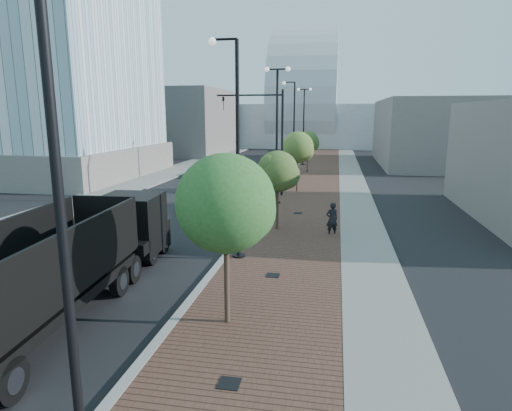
% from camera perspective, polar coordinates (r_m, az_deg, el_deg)
% --- Properties ---
extents(ground, '(220.00, 220.00, 0.00)m').
position_cam_1_polar(ground, '(10.93, -18.35, -23.40)').
color(ground, black).
extents(sidewalk, '(7.00, 140.00, 0.12)m').
position_cam_1_polar(sidewalk, '(48.12, 9.03, 4.36)').
color(sidewalk, '#4C2D23').
rests_on(sidewalk, ground).
extents(concrete_strip, '(2.40, 140.00, 0.13)m').
position_cam_1_polar(concrete_strip, '(48.14, 12.25, 4.24)').
color(concrete_strip, slate).
rests_on(concrete_strip, ground).
extents(curb, '(0.30, 140.00, 0.14)m').
position_cam_1_polar(curb, '(48.33, 4.87, 4.51)').
color(curb, gray).
rests_on(curb, ground).
extents(west_sidewalk, '(4.00, 140.00, 0.12)m').
position_cam_1_polar(west_sidewalk, '(51.24, -9.80, 4.78)').
color(west_sidewalk, slate).
rests_on(west_sidewalk, ground).
extents(dump_truck, '(3.36, 13.47, 3.27)m').
position_cam_1_polar(dump_truck, '(16.62, -20.14, -5.79)').
color(dump_truck, black).
rests_on(dump_truck, ground).
extents(white_sedan, '(2.58, 5.05, 1.59)m').
position_cam_1_polar(white_sedan, '(28.99, -4.11, 1.05)').
color(white_sedan, silver).
rests_on(white_sedan, ground).
extents(dark_car_mid, '(3.09, 5.18, 1.35)m').
position_cam_1_polar(dark_car_mid, '(44.23, -5.92, 4.59)').
color(dark_car_mid, black).
rests_on(dark_car_mid, ground).
extents(dark_car_far, '(2.76, 4.94, 1.35)m').
position_cam_1_polar(dark_car_far, '(58.78, 2.26, 6.43)').
color(dark_car_far, black).
rests_on(dark_car_far, ground).
extents(pedestrian, '(0.77, 0.66, 1.77)m').
position_cam_1_polar(pedestrian, '(22.85, 9.90, -1.80)').
color(pedestrian, black).
rests_on(pedestrian, ground).
extents(streetlight_0, '(1.72, 0.56, 9.28)m').
position_cam_1_polar(streetlight_0, '(7.13, -24.26, -0.40)').
color(streetlight_0, black).
rests_on(streetlight_0, ground).
extents(streetlight_1, '(1.44, 0.56, 9.21)m').
position_cam_1_polar(streetlight_1, '(18.29, -2.73, 5.99)').
color(streetlight_1, black).
rests_on(streetlight_1, ground).
extents(streetlight_2, '(1.72, 0.56, 9.28)m').
position_cam_1_polar(streetlight_2, '(30.02, 2.74, 9.18)').
color(streetlight_2, black).
rests_on(streetlight_2, ground).
extents(streetlight_3, '(1.44, 0.56, 9.21)m').
position_cam_1_polar(streetlight_3, '(41.96, 4.83, 9.26)').
color(streetlight_3, black).
rests_on(streetlight_3, ground).
extents(streetlight_4, '(1.72, 0.56, 9.28)m').
position_cam_1_polar(streetlight_4, '(53.89, 6.25, 10.30)').
color(streetlight_4, black).
rests_on(streetlight_4, ground).
extents(traffic_mast, '(5.09, 0.20, 8.00)m').
position_cam_1_polar(traffic_mast, '(33.11, 1.89, 9.72)').
color(traffic_mast, black).
rests_on(traffic_mast, ground).
extents(tree_0, '(2.86, 2.86, 5.16)m').
position_cam_1_polar(tree_0, '(12.37, -3.76, 0.24)').
color(tree_0, '#382619').
rests_on(tree_0, ground).
extents(tree_1, '(2.28, 2.21, 4.35)m').
position_cam_1_polar(tree_1, '(23.13, 2.94, 4.44)').
color(tree_1, '#382619').
rests_on(tree_1, ground).
extents(tree_2, '(2.55, 2.53, 4.90)m').
position_cam_1_polar(tree_2, '(34.97, 5.56, 7.54)').
color(tree_2, '#382619').
rests_on(tree_2, ground).
extents(tree_3, '(2.39, 2.34, 4.51)m').
position_cam_1_polar(tree_3, '(46.92, 6.84, 8.25)').
color(tree_3, '#382619').
rests_on(tree_3, ground).
extents(tower_podium, '(19.00, 19.00, 3.00)m').
position_cam_1_polar(tower_podium, '(49.19, -25.33, 5.22)').
color(tower_podium, slate).
rests_on(tower_podium, ground).
extents(convention_center, '(50.00, 30.00, 50.00)m').
position_cam_1_polar(convention_center, '(92.95, 6.48, 11.64)').
color(convention_center, '#A4AAAE').
rests_on(convention_center, ground).
extents(commercial_block_nw, '(14.00, 20.00, 10.00)m').
position_cam_1_polar(commercial_block_nw, '(72.07, -9.72, 10.72)').
color(commercial_block_nw, '#645E5A').
rests_on(commercial_block_nw, ground).
extents(commercial_block_ne, '(12.00, 22.00, 8.00)m').
position_cam_1_polar(commercial_block_ne, '(58.87, 21.84, 8.86)').
color(commercial_block_ne, slate).
rests_on(commercial_block_ne, ground).
extents(utility_cover_0, '(0.50, 0.50, 0.02)m').
position_cam_1_polar(utility_cover_0, '(10.86, -3.52, -22.20)').
color(utility_cover_0, black).
rests_on(utility_cover_0, sidewalk).
extents(utility_cover_1, '(0.50, 0.50, 0.02)m').
position_cam_1_polar(utility_cover_1, '(17.00, 2.23, -9.10)').
color(utility_cover_1, black).
rests_on(utility_cover_1, sidewalk).
extents(utility_cover_2, '(0.50, 0.50, 0.02)m').
position_cam_1_polar(utility_cover_2, '(27.49, 5.52, -0.98)').
color(utility_cover_2, black).
rests_on(utility_cover_2, sidewalk).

